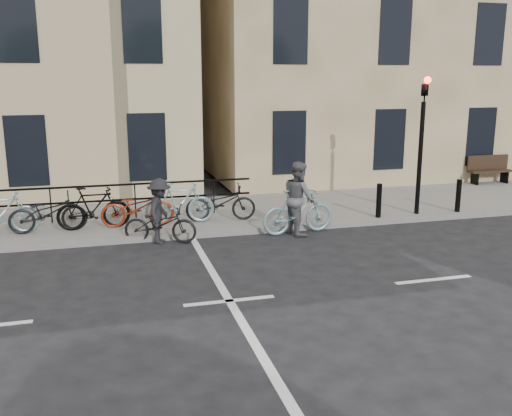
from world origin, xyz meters
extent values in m
plane|color=black|center=(0.00, 0.00, 0.00)|extent=(120.00, 120.00, 0.00)
cube|color=slate|center=(-4.00, 6.00, 0.07)|extent=(46.00, 4.00, 0.15)
cube|color=#9C895E|center=(9.00, 13.00, 6.15)|extent=(14.00, 10.00, 12.00)
cylinder|color=black|center=(6.20, 4.35, 1.65)|extent=(0.12, 0.12, 3.00)
imported|color=black|center=(6.20, 4.35, 3.60)|extent=(0.15, 0.18, 0.90)
sphere|color=#FF0C05|center=(6.20, 4.23, 3.70)|extent=(0.18, 0.18, 0.18)
cylinder|color=black|center=(5.00, 4.25, 0.60)|extent=(0.14, 0.14, 0.90)
cylinder|color=black|center=(7.40, 4.25, 0.60)|extent=(0.14, 0.14, 0.90)
cube|color=black|center=(10.40, 7.65, 0.35)|extent=(0.06, 0.38, 0.40)
cube|color=black|center=(11.60, 7.65, 0.35)|extent=(0.06, 0.38, 0.40)
cube|color=black|center=(11.00, 7.65, 0.58)|extent=(1.60, 0.40, 0.06)
cube|color=black|center=(11.00, 7.83, 0.87)|extent=(1.60, 0.06, 0.50)
cube|color=black|center=(-3.30, 5.90, 0.62)|extent=(10.40, 0.04, 0.95)
imported|color=#7EA1A5|center=(-4.35, 5.00, 0.68)|extent=(1.75, 0.49, 1.05)
imported|color=black|center=(-3.30, 5.00, 0.62)|extent=(1.80, 0.63, 0.95)
imported|color=black|center=(-2.25, 5.00, 0.68)|extent=(1.75, 0.49, 1.05)
imported|color=maroon|center=(-1.20, 5.00, 0.62)|extent=(1.80, 0.63, 0.95)
imported|color=#7EA1A5|center=(-0.15, 5.00, 0.68)|extent=(1.75, 0.49, 1.05)
imported|color=black|center=(0.90, 5.00, 0.62)|extent=(1.80, 0.63, 0.95)
imported|color=#7EA1A5|center=(2.59, 3.80, 0.56)|extent=(1.91, 0.74, 1.12)
imported|color=#555459|center=(2.59, 3.80, 0.90)|extent=(0.78, 0.95, 1.80)
imported|color=black|center=(-0.76, 3.90, 0.45)|extent=(1.80, 1.13, 0.89)
imported|color=black|center=(-0.76, 3.90, 0.76)|extent=(0.86, 1.11, 1.51)
camera|label=1|loc=(-1.99, -9.04, 3.81)|focal=40.00mm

